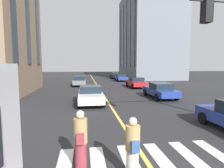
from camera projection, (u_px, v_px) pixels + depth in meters
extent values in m
cube|color=#D8C64C|center=(99.00, 89.00, 23.10)|extent=(80.00, 0.16, 0.01)
cube|color=silver|center=(219.00, 155.00, 6.10)|extent=(2.40, 0.45, 0.01)
cube|color=silver|center=(191.00, 157.00, 5.95)|extent=(2.40, 0.45, 0.01)
cube|color=silver|center=(162.00, 160.00, 5.80)|extent=(2.40, 0.45, 0.01)
cube|color=silver|center=(131.00, 162.00, 5.65)|extent=(2.40, 0.45, 0.01)
cube|color=silver|center=(98.00, 165.00, 5.50)|extent=(2.40, 0.45, 0.01)
cube|color=silver|center=(64.00, 168.00, 5.35)|extent=(2.40, 0.45, 0.01)
cube|color=#B21E1E|center=(136.00, 83.00, 24.38)|extent=(4.40, 1.80, 0.55)
cube|color=#19232D|center=(136.00, 79.00, 24.11)|extent=(1.85, 1.58, 0.50)
cylinder|color=black|center=(127.00, 84.00, 25.71)|extent=(0.64, 0.22, 0.64)
cylinder|color=black|center=(139.00, 84.00, 25.97)|extent=(0.64, 0.22, 0.64)
cylinder|color=black|center=(132.00, 86.00, 22.86)|extent=(0.64, 0.22, 0.64)
cylinder|color=black|center=(146.00, 86.00, 23.11)|extent=(0.64, 0.22, 0.64)
cube|color=slate|center=(79.00, 82.00, 26.30)|extent=(3.90, 1.75, 0.55)
cube|color=#19232D|center=(79.00, 78.00, 26.44)|extent=(1.64, 1.54, 0.55)
cylinder|color=black|center=(86.00, 85.00, 25.19)|extent=(0.60, 0.21, 0.60)
cylinder|color=black|center=(73.00, 85.00, 24.94)|extent=(0.60, 0.21, 0.60)
cylinder|color=black|center=(85.00, 83.00, 27.72)|extent=(0.60, 0.21, 0.60)
cylinder|color=black|center=(74.00, 83.00, 27.47)|extent=(0.60, 0.21, 0.60)
cube|color=black|center=(115.00, 76.00, 40.44)|extent=(3.90, 1.75, 0.55)
cube|color=#19232D|center=(115.00, 73.00, 40.20)|extent=(1.64, 1.54, 0.55)
cylinder|color=black|center=(111.00, 77.00, 41.61)|extent=(0.60, 0.21, 0.60)
cylinder|color=black|center=(118.00, 77.00, 41.86)|extent=(0.60, 0.21, 0.60)
cylinder|color=black|center=(112.00, 78.00, 39.08)|extent=(0.60, 0.21, 0.60)
cylinder|color=black|center=(120.00, 78.00, 39.33)|extent=(0.60, 0.21, 0.60)
cube|color=navy|center=(160.00, 91.00, 16.72)|extent=(4.40, 1.80, 0.55)
cube|color=#19232D|center=(161.00, 86.00, 16.45)|extent=(1.85, 1.58, 0.50)
cylinder|color=black|center=(145.00, 92.00, 18.05)|extent=(0.64, 0.22, 0.64)
cylinder|color=black|center=(162.00, 92.00, 18.31)|extent=(0.64, 0.22, 0.64)
cylinder|color=black|center=(157.00, 97.00, 15.19)|extent=(0.64, 0.22, 0.64)
cylinder|color=black|center=(177.00, 97.00, 15.45)|extent=(0.64, 0.22, 0.64)
cube|color=silver|center=(91.00, 96.00, 14.20)|extent=(4.40, 1.80, 0.55)
cube|color=#19232D|center=(90.00, 89.00, 14.36)|extent=(1.85, 1.58, 0.50)
cylinder|color=black|center=(104.00, 103.00, 12.93)|extent=(0.64, 0.22, 0.64)
cylinder|color=black|center=(79.00, 104.00, 12.67)|extent=(0.64, 0.22, 0.64)
cylinder|color=black|center=(100.00, 96.00, 15.78)|extent=(0.64, 0.22, 0.64)
cylinder|color=black|center=(80.00, 97.00, 15.52)|extent=(0.64, 0.22, 0.64)
cube|color=navy|center=(121.00, 78.00, 34.25)|extent=(4.40, 1.80, 0.55)
cube|color=#19232D|center=(121.00, 75.00, 33.98)|extent=(1.85, 1.58, 0.50)
cylinder|color=black|center=(115.00, 79.00, 35.58)|extent=(0.64, 0.22, 0.64)
cylinder|color=black|center=(124.00, 79.00, 35.84)|extent=(0.64, 0.22, 0.64)
cylinder|color=black|center=(118.00, 80.00, 32.72)|extent=(0.64, 0.22, 0.64)
cylinder|color=black|center=(127.00, 80.00, 32.98)|extent=(0.64, 0.22, 0.64)
cylinder|color=black|center=(203.00, 118.00, 9.35)|extent=(0.60, 0.21, 0.60)
cylinder|color=beige|center=(132.00, 164.00, 4.83)|extent=(0.32, 0.32, 0.77)
cylinder|color=#997F4C|center=(133.00, 138.00, 4.76)|extent=(0.38, 0.38, 0.66)
sphere|color=beige|center=(133.00, 121.00, 4.71)|extent=(0.21, 0.21, 0.21)
cube|color=#2D4C7F|center=(135.00, 147.00, 4.53)|extent=(0.12, 0.20, 0.28)
cylinder|color=maroon|center=(81.00, 157.00, 5.19)|extent=(0.32, 0.32, 0.82)
cylinder|color=#997F4C|center=(80.00, 131.00, 5.11)|extent=(0.38, 0.38, 0.70)
sphere|color=beige|center=(80.00, 114.00, 5.06)|extent=(0.23, 0.23, 0.23)
cube|color=maroon|center=(80.00, 139.00, 4.88)|extent=(0.12, 0.20, 0.28)
cube|color=black|center=(207.00, 10.00, 6.67)|extent=(0.36, 0.30, 0.90)
sphere|color=red|center=(207.00, 1.00, 6.64)|extent=(0.18, 0.18, 0.18)
sphere|color=gold|center=(207.00, 10.00, 6.67)|extent=(0.18, 0.18, 0.18)
sphere|color=green|center=(206.00, 19.00, 6.70)|extent=(0.18, 0.18, 0.18)
cube|color=slate|center=(148.00, 36.00, 41.62)|extent=(16.91, 10.29, 18.85)
cube|color=#19232D|center=(134.00, 28.00, 34.15)|extent=(1.10, 0.10, 14.33)
cube|color=#19232D|center=(130.00, 31.00, 37.47)|extent=(1.10, 0.10, 14.33)
cube|color=#19232D|center=(126.00, 34.00, 40.80)|extent=(1.10, 0.10, 14.33)
cube|color=#19232D|center=(123.00, 36.00, 44.13)|extent=(1.10, 0.10, 14.33)
cube|color=#19232D|center=(120.00, 38.00, 47.45)|extent=(1.10, 0.10, 14.33)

